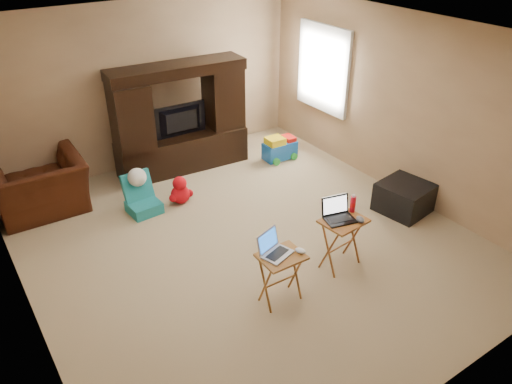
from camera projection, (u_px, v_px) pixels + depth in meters
floor at (247, 241)px, 6.20m from camera, size 5.50×5.50×0.00m
ceiling at (245, 36)px, 4.95m from camera, size 5.50×5.50×0.00m
wall_back at (147, 86)px, 7.54m from camera, size 5.00×0.00×5.00m
wall_front at (454, 284)px, 3.60m from camera, size 5.00×0.00×5.00m
wall_left at (7, 218)px, 4.36m from camera, size 0.00×5.50×5.50m
wall_right at (399, 106)px, 6.79m from camera, size 0.00×5.50×5.50m
window_pane at (324, 68)px, 7.81m from camera, size 0.00×1.20×1.20m
window_frame at (323, 68)px, 7.80m from camera, size 0.06×1.14×1.34m
entertainment_center at (180, 119)px, 7.51m from camera, size 2.06×0.66×1.66m
television at (182, 122)px, 7.49m from camera, size 0.85×0.13×0.49m
recliner at (40, 187)px, 6.62m from camera, size 1.18×1.04×0.75m
child_rocker at (143, 195)px, 6.65m from camera, size 0.43×0.49×0.54m
plush_toy at (180, 190)px, 6.90m from camera, size 0.37×0.31×0.41m
push_toy at (280, 148)px, 8.09m from camera, size 0.56×0.41×0.41m
ottoman at (404, 197)px, 6.73m from camera, size 0.71×0.71×0.40m
tray_table_left at (281, 278)px, 5.14m from camera, size 0.45×0.37×0.58m
tray_table_right at (341, 243)px, 5.63m from camera, size 0.51×0.43×0.62m
laptop_left at (278, 245)px, 4.94m from camera, size 0.37×0.33×0.24m
laptop_right at (341, 211)px, 5.41m from camera, size 0.38×0.34×0.24m
mouse_left at (300, 251)px, 5.02m from camera, size 0.11×0.14×0.05m
mouse_right at (360, 219)px, 5.44m from camera, size 0.12×0.14×0.05m
water_bottle at (353, 204)px, 5.58m from camera, size 0.06×0.06×0.19m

